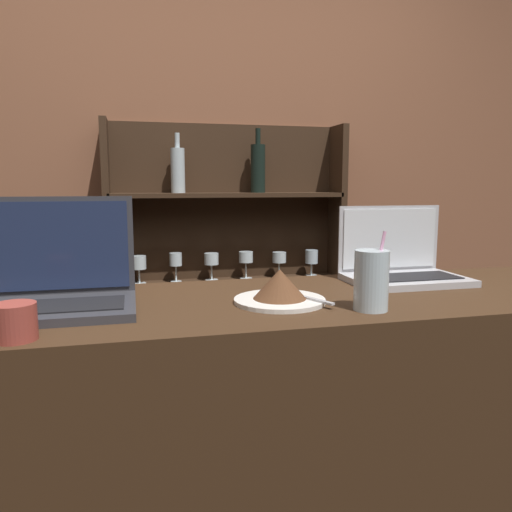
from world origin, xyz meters
TOP-DOWN VIEW (x-y plane):
  - bar_counter at (0.00, 0.26)m, footprint 1.86×0.52m
  - back_wall at (0.00, 1.54)m, footprint 7.00×0.06m
  - back_shelf at (0.12, 1.46)m, footprint 1.11×0.18m
  - laptop_near at (-0.47, 0.27)m, footprint 0.32×0.23m
  - laptop_far at (0.42, 0.38)m, footprint 0.32×0.21m
  - cake_plate at (0.01, 0.21)m, footprint 0.21×0.21m
  - water_glass at (0.19, 0.10)m, footprint 0.07×0.07m
  - coffee_cup at (-0.52, 0.06)m, footprint 0.07×0.07m

SIDE VIEW (x-z plane):
  - bar_counter at x=0.00m, z-range 0.00..1.09m
  - back_shelf at x=0.12m, z-range 0.04..1.68m
  - cake_plate at x=0.01m, z-range 1.08..1.16m
  - coffee_cup at x=-0.52m, z-range 1.09..1.16m
  - laptop_far at x=0.42m, z-range 1.03..1.24m
  - laptop_near at x=-0.47m, z-range 1.02..1.27m
  - water_glass at x=0.19m, z-range 1.07..1.24m
  - back_wall at x=0.00m, z-range 0.00..2.70m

